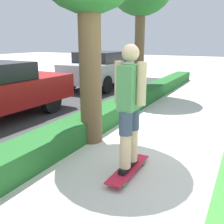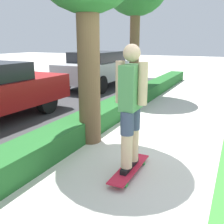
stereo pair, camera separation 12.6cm
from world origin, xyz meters
The scene contains 5 objects.
ground_plane centered at (0.00, 0.00, 0.00)m, with size 60.00×60.00×0.00m, color beige.
hedge_row centered at (0.00, 1.60, 0.20)m, with size 18.65×0.60×0.40m.
skateboard centered at (-0.58, 0.15, 0.08)m, with size 1.05×0.24×0.09m.
skater_person centered at (-0.58, 0.15, 1.02)m, with size 0.51×0.45×1.74m.
parked_car_rear centered at (5.80, 4.10, 0.77)m, with size 4.26×1.79×1.44m.
Camera 2 is at (-3.79, -1.10, 1.87)m, focal length 42.00 mm.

